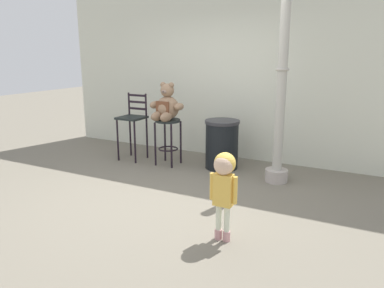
% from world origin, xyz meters
% --- Properties ---
extents(ground_plane, '(24.00, 24.00, 0.00)m').
position_xyz_m(ground_plane, '(0.00, 0.00, 0.00)').
color(ground_plane, '#716B5C').
extents(building_wall, '(6.48, 0.30, 3.73)m').
position_xyz_m(building_wall, '(0.00, 2.29, 1.87)').
color(building_wall, beige).
rests_on(building_wall, ground_plane).
extents(bar_stool_with_teddy, '(0.41, 0.41, 0.76)m').
position_xyz_m(bar_stool_with_teddy, '(-0.60, 1.23, 0.55)').
color(bar_stool_with_teddy, black).
rests_on(bar_stool_with_teddy, ground_plane).
extents(teddy_bear, '(0.59, 0.53, 0.60)m').
position_xyz_m(teddy_bear, '(-0.60, 1.20, 0.98)').
color(teddy_bear, '#8E6F54').
rests_on(teddy_bear, bar_stool_with_teddy).
extents(child_walking, '(0.29, 0.23, 0.90)m').
position_xyz_m(child_walking, '(1.20, -0.72, 0.65)').
color(child_walking, '#CA9092').
rests_on(child_walking, ground_plane).
extents(trash_bin, '(0.55, 0.55, 0.78)m').
position_xyz_m(trash_bin, '(0.27, 1.45, 0.39)').
color(trash_bin, black).
rests_on(trash_bin, ground_plane).
extents(lamppost, '(0.32, 0.32, 2.75)m').
position_xyz_m(lamppost, '(1.23, 1.22, 1.09)').
color(lamppost, '#B0A69F').
rests_on(lamppost, ground_plane).
extents(bar_chair_empty, '(0.42, 0.42, 1.14)m').
position_xyz_m(bar_chair_empty, '(-1.30, 1.24, 0.67)').
color(bar_chair_empty, black).
rests_on(bar_chair_empty, ground_plane).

